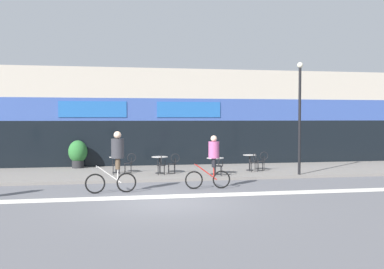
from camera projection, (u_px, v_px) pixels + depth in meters
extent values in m
plane|color=#5B5B60|center=(166.00, 202.00, 14.18)|extent=(120.00, 120.00, 0.00)
cube|color=slate|center=(146.00, 173.00, 21.30)|extent=(40.00, 5.50, 0.12)
cube|color=#B2A899|center=(139.00, 118.00, 25.87)|extent=(40.00, 4.00, 5.34)
cube|color=black|center=(142.00, 143.00, 23.99)|extent=(38.80, 0.10, 2.40)
cube|color=#334C93|center=(142.00, 109.00, 23.94)|extent=(39.20, 0.14, 1.20)
cube|color=#1E56A3|center=(93.00, 109.00, 23.40)|extent=(3.49, 0.08, 0.84)
cube|color=#1E56A3|center=(189.00, 110.00, 24.34)|extent=(3.49, 0.08, 0.84)
cube|color=silver|center=(162.00, 197.00, 15.19)|extent=(36.00, 0.70, 0.01)
cylinder|color=black|center=(116.00, 173.00, 20.81)|extent=(0.34, 0.34, 0.02)
cylinder|color=black|center=(116.00, 165.00, 20.80)|extent=(0.07, 0.07, 0.72)
cylinder|color=#ADA8A3|center=(116.00, 157.00, 20.79)|extent=(0.62, 0.62, 0.02)
cylinder|color=black|center=(160.00, 173.00, 20.63)|extent=(0.42, 0.42, 0.02)
cylinder|color=black|center=(160.00, 165.00, 20.61)|extent=(0.07, 0.07, 0.75)
cylinder|color=#ADA8A3|center=(160.00, 157.00, 20.60)|extent=(0.76, 0.76, 0.02)
cylinder|color=black|center=(215.00, 174.00, 20.27)|extent=(0.43, 0.43, 0.02)
cylinder|color=black|center=(215.00, 166.00, 20.26)|extent=(0.07, 0.07, 0.72)
cylinder|color=#ADA8A3|center=(215.00, 158.00, 20.24)|extent=(0.78, 0.78, 0.02)
cylinder|color=black|center=(250.00, 170.00, 21.80)|extent=(0.36, 0.36, 0.02)
cylinder|color=black|center=(250.00, 163.00, 21.78)|extent=(0.07, 0.07, 0.74)
cylinder|color=#ADA8A3|center=(250.00, 155.00, 21.77)|extent=(0.65, 0.65, 0.02)
cylinder|color=black|center=(116.00, 165.00, 20.26)|extent=(0.41, 0.41, 0.03)
cylinder|color=black|center=(113.00, 169.00, 20.38)|extent=(0.03, 0.03, 0.42)
cylinder|color=black|center=(119.00, 169.00, 20.43)|extent=(0.03, 0.03, 0.42)
cylinder|color=black|center=(113.00, 170.00, 20.10)|extent=(0.03, 0.03, 0.42)
cylinder|color=black|center=(120.00, 170.00, 20.16)|extent=(0.03, 0.03, 0.42)
torus|color=black|center=(116.00, 159.00, 20.08)|extent=(0.03, 0.41, 0.41)
cylinder|color=black|center=(112.00, 162.00, 20.05)|extent=(0.03, 0.03, 0.23)
cylinder|color=black|center=(120.00, 162.00, 20.12)|extent=(0.03, 0.03, 0.23)
cylinder|color=black|center=(128.00, 163.00, 20.90)|extent=(0.43, 0.43, 0.03)
cylinder|color=black|center=(125.00, 168.00, 20.75)|extent=(0.03, 0.03, 0.42)
cylinder|color=black|center=(125.00, 168.00, 21.03)|extent=(0.03, 0.03, 0.42)
cylinder|color=black|center=(131.00, 168.00, 20.78)|extent=(0.03, 0.03, 0.42)
cylinder|color=black|center=(131.00, 168.00, 21.06)|extent=(0.03, 0.03, 0.42)
torus|color=black|center=(132.00, 158.00, 20.91)|extent=(0.41, 0.06, 0.41)
cylinder|color=black|center=(132.00, 161.00, 20.74)|extent=(0.03, 0.03, 0.23)
cylinder|color=black|center=(132.00, 160.00, 21.08)|extent=(0.03, 0.03, 0.23)
cylinder|color=black|center=(161.00, 165.00, 20.07)|extent=(0.43, 0.43, 0.03)
cylinder|color=black|center=(158.00, 170.00, 20.20)|extent=(0.03, 0.03, 0.42)
cylinder|color=black|center=(164.00, 170.00, 20.23)|extent=(0.03, 0.03, 0.42)
cylinder|color=black|center=(158.00, 171.00, 19.93)|extent=(0.03, 0.03, 0.42)
cylinder|color=black|center=(164.00, 170.00, 19.96)|extent=(0.03, 0.03, 0.42)
torus|color=black|center=(161.00, 160.00, 19.89)|extent=(0.06, 0.41, 0.41)
cylinder|color=black|center=(157.00, 163.00, 19.88)|extent=(0.03, 0.03, 0.23)
cylinder|color=black|center=(165.00, 163.00, 19.92)|extent=(0.03, 0.03, 0.23)
cylinder|color=black|center=(172.00, 164.00, 20.71)|extent=(0.42, 0.42, 0.03)
cylinder|color=black|center=(169.00, 169.00, 20.56)|extent=(0.03, 0.03, 0.42)
cylinder|color=black|center=(168.00, 168.00, 20.84)|extent=(0.03, 0.03, 0.42)
cylinder|color=black|center=(175.00, 169.00, 20.60)|extent=(0.03, 0.03, 0.42)
cylinder|color=black|center=(174.00, 168.00, 20.88)|extent=(0.03, 0.03, 0.42)
torus|color=black|center=(175.00, 158.00, 20.73)|extent=(0.41, 0.05, 0.41)
cylinder|color=black|center=(176.00, 161.00, 20.56)|extent=(0.03, 0.03, 0.23)
cylinder|color=black|center=(175.00, 161.00, 20.90)|extent=(0.03, 0.03, 0.23)
cylinder|color=black|center=(218.00, 166.00, 19.72)|extent=(0.44, 0.44, 0.03)
cylinder|color=black|center=(215.00, 171.00, 19.85)|extent=(0.03, 0.03, 0.42)
cylinder|color=black|center=(221.00, 171.00, 19.88)|extent=(0.03, 0.03, 0.42)
cylinder|color=black|center=(215.00, 171.00, 19.57)|extent=(0.03, 0.03, 0.42)
cylinder|color=black|center=(222.00, 171.00, 19.60)|extent=(0.03, 0.03, 0.42)
torus|color=black|center=(219.00, 160.00, 19.54)|extent=(0.07, 0.41, 0.41)
cylinder|color=black|center=(215.00, 164.00, 19.53)|extent=(0.03, 0.03, 0.23)
cylinder|color=black|center=(223.00, 163.00, 19.56)|extent=(0.03, 0.03, 0.23)
cylinder|color=black|center=(253.00, 163.00, 21.24)|extent=(0.41, 0.41, 0.03)
cylinder|color=black|center=(249.00, 167.00, 21.36)|extent=(0.03, 0.03, 0.42)
cylinder|color=black|center=(255.00, 167.00, 21.41)|extent=(0.03, 0.03, 0.42)
cylinder|color=black|center=(251.00, 168.00, 21.08)|extent=(0.03, 0.03, 0.42)
cylinder|color=black|center=(257.00, 168.00, 21.14)|extent=(0.03, 0.03, 0.42)
torus|color=black|center=(255.00, 157.00, 21.06)|extent=(0.04, 0.41, 0.41)
cylinder|color=black|center=(251.00, 160.00, 21.03)|extent=(0.03, 0.03, 0.23)
cylinder|color=black|center=(258.00, 160.00, 21.10)|extent=(0.03, 0.03, 0.23)
cylinder|color=black|center=(261.00, 161.00, 21.88)|extent=(0.43, 0.43, 0.03)
cylinder|color=black|center=(258.00, 166.00, 21.74)|extent=(0.03, 0.03, 0.42)
cylinder|color=black|center=(257.00, 166.00, 22.02)|extent=(0.03, 0.03, 0.42)
cylinder|color=black|center=(264.00, 166.00, 21.76)|extent=(0.03, 0.03, 0.42)
cylinder|color=black|center=(263.00, 165.00, 22.04)|extent=(0.03, 0.03, 0.42)
torus|color=black|center=(264.00, 156.00, 21.89)|extent=(0.41, 0.06, 0.41)
cylinder|color=black|center=(265.00, 159.00, 21.72)|extent=(0.03, 0.03, 0.23)
cylinder|color=black|center=(263.00, 158.00, 22.06)|extent=(0.03, 0.03, 0.23)
cylinder|color=#232326|center=(78.00, 164.00, 22.86)|extent=(0.60, 0.60, 0.43)
ellipsoid|color=#28662D|center=(78.00, 152.00, 22.83)|extent=(0.95, 0.95, 1.14)
cylinder|color=black|center=(300.00, 121.00, 20.11)|extent=(0.12, 0.12, 4.83)
sphere|color=beige|center=(300.00, 65.00, 20.02)|extent=(0.26, 0.26, 0.26)
torus|color=black|center=(95.00, 184.00, 15.81)|extent=(0.71, 0.10, 0.71)
torus|color=black|center=(126.00, 183.00, 16.07)|extent=(0.71, 0.10, 0.71)
cylinder|color=silver|center=(109.00, 175.00, 15.91)|extent=(0.85, 0.09, 0.64)
cylinder|color=silver|center=(118.00, 176.00, 15.98)|extent=(0.04, 0.04, 0.50)
cylinder|color=silver|center=(97.00, 167.00, 15.80)|extent=(0.05, 0.48, 0.03)
cylinder|color=#4C3D2D|center=(118.00, 164.00, 15.88)|extent=(0.17, 0.17, 0.38)
cylinder|color=#4C3D2D|center=(117.00, 163.00, 16.05)|extent=(0.17, 0.17, 0.38)
cylinder|color=#2D2D33|center=(118.00, 148.00, 15.95)|extent=(0.48, 0.48, 0.70)
sphere|color=beige|center=(117.00, 135.00, 15.93)|extent=(0.26, 0.26, 0.26)
torus|color=black|center=(194.00, 180.00, 16.82)|extent=(0.68, 0.08, 0.68)
torus|color=black|center=(221.00, 179.00, 16.98)|extent=(0.68, 0.08, 0.68)
cylinder|color=red|center=(206.00, 172.00, 16.88)|extent=(0.82, 0.08, 0.61)
cylinder|color=red|center=(214.00, 173.00, 16.92)|extent=(0.04, 0.04, 0.48)
cylinder|color=red|center=(195.00, 165.00, 16.81)|extent=(0.05, 0.48, 0.03)
cylinder|color=black|center=(214.00, 163.00, 16.83)|extent=(0.15, 0.15, 0.34)
cylinder|color=black|center=(213.00, 162.00, 16.99)|extent=(0.15, 0.15, 0.34)
cylinder|color=#A84C7F|center=(214.00, 150.00, 16.89)|extent=(0.42, 0.42, 0.62)
sphere|color=beige|center=(214.00, 139.00, 16.88)|extent=(0.23, 0.23, 0.23)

